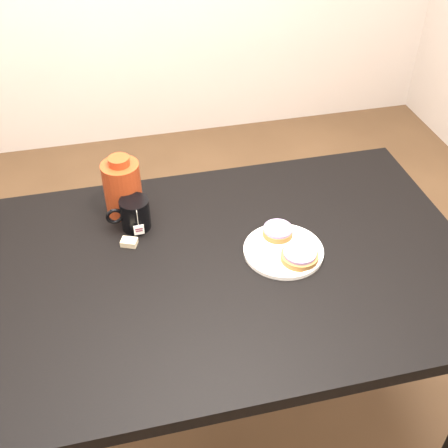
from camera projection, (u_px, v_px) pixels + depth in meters
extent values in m
plane|color=brown|center=(225.00, 412.00, 2.04)|extent=(4.00, 4.00, 0.00)
cube|color=black|center=(226.00, 268.00, 1.57)|extent=(1.40, 0.90, 0.04)
cylinder|color=black|center=(25.00, 298.00, 1.99)|extent=(0.06, 0.06, 0.71)
cylinder|color=black|center=(360.00, 243.00, 2.22)|extent=(0.06, 0.06, 0.71)
cylinder|color=white|center=(283.00, 251.00, 1.59)|extent=(0.23, 0.23, 0.01)
torus|color=white|center=(284.00, 249.00, 1.58)|extent=(0.22, 0.22, 0.01)
cylinder|color=brown|center=(278.00, 232.00, 1.63)|extent=(0.10, 0.10, 0.02)
cylinder|color=#957CA8|center=(278.00, 229.00, 1.62)|extent=(0.10, 0.10, 0.01)
cylinder|color=brown|center=(299.00, 257.00, 1.55)|extent=(0.15, 0.15, 0.02)
cylinder|color=#957CA8|center=(300.00, 253.00, 1.54)|extent=(0.13, 0.13, 0.01)
cylinder|color=black|center=(135.00, 214.00, 1.65)|extent=(0.09, 0.09, 0.10)
cylinder|color=black|center=(134.00, 203.00, 1.62)|extent=(0.08, 0.08, 0.00)
torus|color=black|center=(115.00, 216.00, 1.63)|extent=(0.05, 0.01, 0.05)
cylinder|color=beige|center=(137.00, 218.00, 1.60)|extent=(0.00, 0.00, 0.05)
cube|color=white|center=(139.00, 229.00, 1.63)|extent=(0.03, 0.00, 0.03)
cube|color=#C6B793|center=(129.00, 242.00, 1.61)|extent=(0.05, 0.05, 0.02)
cylinder|color=maroon|center=(123.00, 188.00, 1.68)|extent=(0.13, 0.13, 0.17)
cylinder|color=maroon|center=(119.00, 161.00, 1.62)|extent=(0.06, 0.06, 0.02)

